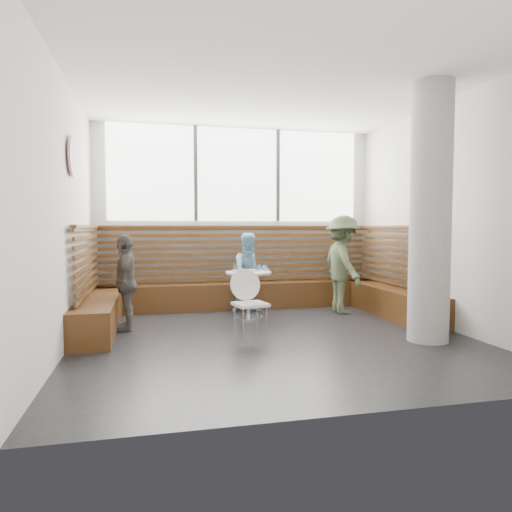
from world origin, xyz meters
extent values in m
cube|color=silver|center=(0.00, 0.00, 1.60)|extent=(5.00, 5.00, 3.20)
cube|color=black|center=(0.00, 0.00, 0.00)|extent=(5.00, 5.00, 0.01)
cube|color=white|center=(0.00, 0.00, 3.20)|extent=(5.00, 5.00, 0.01)
cube|color=white|center=(0.00, 2.48, 2.38)|extent=(4.50, 0.02, 1.65)
cube|color=#3F3F42|center=(-0.75, 2.46, 2.38)|extent=(0.06, 0.04, 1.65)
cube|color=#3F3F42|center=(0.75, 2.46, 2.38)|extent=(0.06, 0.04, 1.65)
cube|color=#402510|center=(0.00, 2.25, 0.23)|extent=(5.00, 0.50, 0.45)
cube|color=#402510|center=(-2.25, 1.25, 0.23)|extent=(0.50, 2.50, 0.45)
cube|color=#402510|center=(2.25, 1.25, 0.23)|extent=(0.50, 2.50, 0.45)
cube|color=#452811|center=(0.00, 2.42, 0.95)|extent=(4.88, 0.08, 0.98)
cube|color=#452811|center=(-2.42, 1.25, 0.95)|extent=(0.08, 2.38, 0.98)
cube|color=#452811|center=(2.42, 1.25, 0.95)|extent=(0.08, 2.38, 0.98)
cylinder|color=gray|center=(1.85, -0.60, 1.60)|extent=(0.50, 0.50, 3.20)
cylinder|color=white|center=(-2.46, 0.40, 2.30)|extent=(0.03, 0.50, 0.50)
cylinder|color=silver|center=(-0.05, 1.32, 0.01)|extent=(0.45, 0.45, 0.02)
cylinder|color=silver|center=(-0.05, 1.32, 0.37)|extent=(0.07, 0.07, 0.70)
cylinder|color=#B7B7BA|center=(-0.05, 1.32, 0.72)|extent=(0.71, 0.71, 0.03)
cube|color=white|center=(-0.29, 0.09, 0.43)|extent=(0.40, 0.38, 0.04)
cylinder|color=white|center=(-0.29, 0.26, 0.67)|extent=(0.42, 0.10, 0.42)
cylinder|color=silver|center=(-0.45, -0.06, 0.21)|extent=(0.02, 0.02, 0.41)
cylinder|color=silver|center=(-0.12, -0.06, 0.21)|extent=(0.02, 0.02, 0.41)
cylinder|color=silver|center=(-0.45, 0.23, 0.21)|extent=(0.02, 0.02, 0.41)
cylinder|color=silver|center=(-0.12, 0.23, 0.21)|extent=(0.02, 0.02, 0.41)
imported|color=#4A5639|center=(1.58, 1.40, 0.81)|extent=(0.61, 1.05, 1.63)
imported|color=#73A7C8|center=(0.09, 1.82, 0.67)|extent=(0.69, 0.56, 1.33)
imported|color=#514E49|center=(-1.88, 0.90, 0.67)|extent=(0.33, 0.78, 1.33)
cylinder|color=white|center=(-0.20, 1.42, 0.74)|extent=(0.21, 0.21, 0.01)
cylinder|color=white|center=(0.04, 1.50, 0.74)|extent=(0.22, 0.22, 0.02)
cylinder|color=white|center=(-0.26, 1.28, 0.79)|extent=(0.07, 0.07, 0.11)
cylinder|color=white|center=(0.04, 1.30, 0.79)|extent=(0.07, 0.07, 0.10)
cylinder|color=white|center=(0.13, 1.38, 0.79)|extent=(0.07, 0.07, 0.11)
cube|color=#A5C64C|center=(0.04, 1.15, 0.74)|extent=(0.24, 0.19, 0.00)
camera|label=1|loc=(-1.53, -5.63, 1.42)|focal=32.00mm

